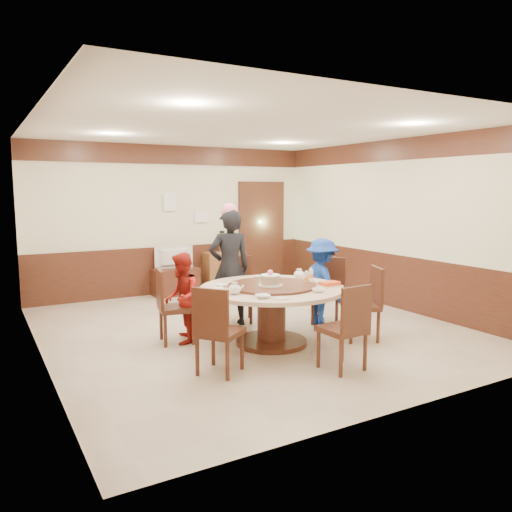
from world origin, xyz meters
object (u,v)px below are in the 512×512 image
tv_stand (175,282)px  person_standing (230,268)px  person_red (182,298)px  person_blue (322,282)px  birthday_cake (270,280)px  television (175,258)px  side_cabinet (224,270)px  thermos (222,242)px  banquet_table (271,303)px  shrimp_platter (330,284)px

tv_stand → person_standing: bearing=-91.3°
person_standing → person_red: size_ratio=1.44×
person_blue → birthday_cake: bearing=113.6°
tv_stand → television: (0.00, 0.00, 0.46)m
side_cabinet → thermos: 0.57m
birthday_cake → thermos: 3.73m
side_cabinet → birthday_cake: bearing=-107.0°
banquet_table → person_standing: 1.13m
side_cabinet → person_blue: bearing=-88.8°
person_blue → birthday_cake: size_ratio=4.23×
person_standing → shrimp_platter: person_standing is taller
person_red → birthday_cake: (0.93, -0.68, 0.26)m
television → thermos: thermos is taller
person_blue → side_cabinet: bearing=3.5°
tv_stand → banquet_table: bearing=-90.0°
person_red → person_standing: bearing=140.5°
person_red → birthday_cake: person_red is taller
television → thermos: (1.01, 0.03, 0.23)m
tv_stand → side_cabinet: size_ratio=1.06×
person_red → person_blue: size_ratio=0.92×
person_blue → birthday_cake: (-1.16, -0.45, 0.21)m
person_red → shrimp_platter: 1.91m
person_blue → side_cabinet: size_ratio=1.60×
shrimp_platter → tv_stand: 3.94m
person_blue → tv_stand: (-1.11, 3.09, -0.39)m
person_red → side_cabinet: 3.53m
side_cabinet → shrimp_platter: bearing=-95.8°
television → person_red: bearing=77.7°
shrimp_platter → person_standing: bearing=116.1°
person_standing → thermos: person_standing is taller
person_standing → thermos: 2.66m
person_blue → thermos: bearing=4.2°
person_standing → shrimp_platter: size_ratio=5.65×
shrimp_platter → tv_stand: bearing=99.6°
person_red → shrimp_platter: (1.62, -0.99, 0.19)m
television → birthday_cake: bearing=95.8°
banquet_table → side_cabinet: size_ratio=2.28×
person_blue → thermos: (-0.11, 3.12, 0.30)m
shrimp_platter → side_cabinet: size_ratio=0.38×
person_standing → person_blue: 1.36m
person_red → television: (0.97, 2.86, 0.12)m
side_cabinet → television: bearing=-178.4°
banquet_table → person_blue: size_ratio=1.42×
banquet_table → television: bearing=90.0°
shrimp_platter → television: television is taller
banquet_table → person_standing: (-0.05, 1.09, 0.31)m
television → tv_stand: bearing=6.5°
side_cabinet → person_red: bearing=-124.9°
person_red → person_blue: (2.08, -0.23, 0.05)m
tv_stand → person_blue: bearing=-70.2°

